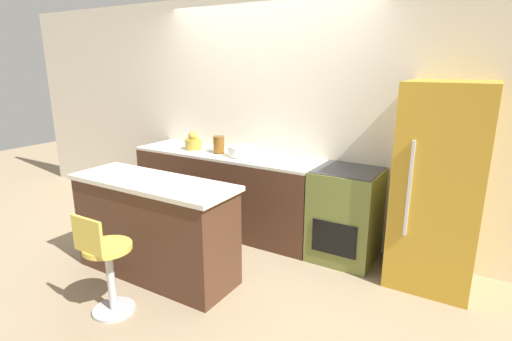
% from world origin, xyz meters
% --- Properties ---
extents(ground_plane, '(14.00, 14.00, 0.00)m').
position_xyz_m(ground_plane, '(0.00, 0.00, 0.00)').
color(ground_plane, '#998466').
extents(wall_back, '(8.00, 0.06, 2.60)m').
position_xyz_m(wall_back, '(0.00, 0.64, 1.30)').
color(wall_back, silver).
rests_on(wall_back, ground_plane).
extents(back_counter, '(2.22, 0.59, 0.91)m').
position_xyz_m(back_counter, '(-0.33, 0.31, 0.45)').
color(back_counter, '#4C2D1E').
rests_on(back_counter, ground_plane).
extents(kitchen_island, '(1.58, 0.55, 0.90)m').
position_xyz_m(kitchen_island, '(-0.26, -0.88, 0.45)').
color(kitchen_island, '#4C2D1E').
rests_on(kitchen_island, ground_plane).
extents(oven_range, '(0.61, 0.60, 0.91)m').
position_xyz_m(oven_range, '(1.09, 0.31, 0.45)').
color(oven_range, olive).
rests_on(oven_range, ground_plane).
extents(refrigerator, '(0.68, 0.67, 1.75)m').
position_xyz_m(refrigerator, '(1.89, 0.28, 0.87)').
color(refrigerator, gold).
rests_on(refrigerator, ground_plane).
extents(stool_chair, '(0.36, 0.36, 0.83)m').
position_xyz_m(stool_chair, '(-0.14, -1.51, 0.41)').
color(stool_chair, '#B7B7BC').
rests_on(stool_chair, ground_plane).
extents(kettle, '(0.20, 0.20, 0.21)m').
position_xyz_m(kettle, '(-0.76, 0.27, 0.99)').
color(kettle, '#B29333').
rests_on(kettle, back_counter).
extents(mixing_bowl, '(0.29, 0.29, 0.11)m').
position_xyz_m(mixing_bowl, '(-0.09, 0.27, 0.96)').
color(mixing_bowl, white).
rests_on(mixing_bowl, back_counter).
extents(canister_jar, '(0.13, 0.13, 0.18)m').
position_xyz_m(canister_jar, '(-0.39, 0.27, 1.00)').
color(canister_jar, brown).
rests_on(canister_jar, back_counter).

